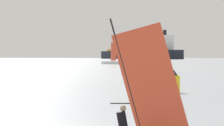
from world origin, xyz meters
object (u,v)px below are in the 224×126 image
windsurfer (135,106)px  cargo_ship (138,53)px  channel_buoy (174,82)px  small_sailboat (112,62)px

windsurfer → cargo_ship: bearing=-91.3°
channel_buoy → cargo_ship: bearing=88.5°
windsurfer → small_sailboat: 188.17m
cargo_ship → small_sailboat: bearing=153.2°
windsurfer → cargo_ship: size_ratio=0.02×
cargo_ship → channel_buoy: bearing=154.8°
small_sailboat → channel_buoy: bearing=61.2°
windsurfer → channel_buoy: (3.87, 25.75, -0.42)m
channel_buoy → small_sailboat: bearing=92.9°
windsurfer → channel_buoy: size_ratio=2.33×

